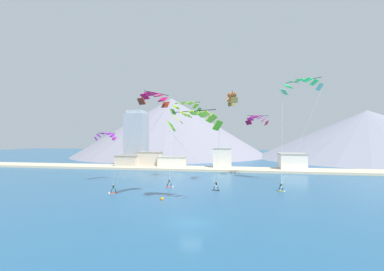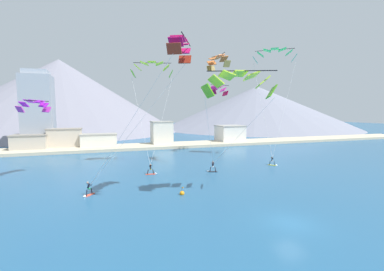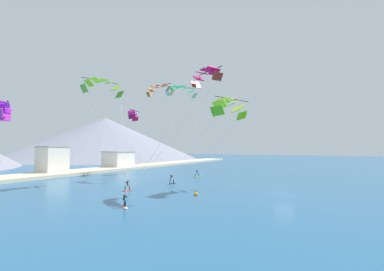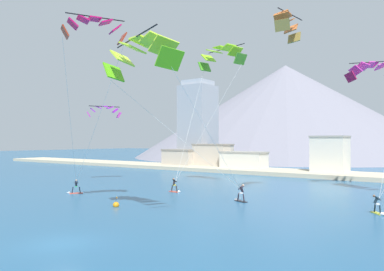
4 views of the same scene
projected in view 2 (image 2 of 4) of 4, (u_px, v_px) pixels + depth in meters
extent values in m
plane|color=#23567F|center=(290.00, 223.00, 22.00)|extent=(400.00, 400.00, 0.00)
cube|color=#E54C33|center=(89.00, 195.00, 29.35)|extent=(1.23, 1.41, 0.07)
cylinder|color=black|center=(92.00, 191.00, 29.69)|extent=(0.23, 0.25, 0.68)
cylinder|color=black|center=(87.00, 193.00, 28.94)|extent=(0.23, 0.25, 0.68)
cube|color=#33B266|center=(89.00, 189.00, 29.28)|extent=(0.36, 0.35, 0.12)
cylinder|color=black|center=(88.00, 186.00, 29.27)|extent=(0.40, 0.37, 0.58)
cylinder|color=black|center=(90.00, 184.00, 29.33)|extent=(0.44, 0.36, 0.38)
cylinder|color=black|center=(88.00, 185.00, 29.12)|extent=(0.44, 0.36, 0.38)
cylinder|color=black|center=(90.00, 185.00, 29.17)|extent=(0.34, 0.43, 0.03)
sphere|color=tan|center=(88.00, 183.00, 29.27)|extent=(0.21, 0.21, 0.21)
cone|color=white|center=(84.00, 197.00, 28.52)|extent=(0.47, 0.46, 0.36)
cube|color=#E54C33|center=(151.00, 174.00, 39.10)|extent=(1.48, 0.60, 0.07)
cylinder|color=black|center=(148.00, 172.00, 38.98)|extent=(0.25, 0.14, 0.71)
cylinder|color=black|center=(153.00, 172.00, 39.15)|extent=(0.25, 0.14, 0.71)
cube|color=yellow|center=(150.00, 169.00, 39.03)|extent=(0.26, 0.32, 0.12)
cylinder|color=black|center=(150.00, 167.00, 38.95)|extent=(0.25, 0.34, 0.60)
cylinder|color=black|center=(150.00, 166.00, 39.01)|extent=(0.14, 0.52, 0.39)
cylinder|color=black|center=(151.00, 166.00, 39.05)|extent=(0.14, 0.52, 0.39)
cylinder|color=black|center=(150.00, 166.00, 39.21)|extent=(0.52, 0.09, 0.03)
sphere|color=#9E7051|center=(150.00, 165.00, 38.84)|extent=(0.22, 0.22, 0.22)
cone|color=white|center=(156.00, 173.00, 39.28)|extent=(0.34, 0.39, 0.36)
cube|color=black|center=(213.00, 172.00, 40.73)|extent=(1.50, 0.89, 0.07)
cylinder|color=#231E28|center=(215.00, 169.00, 40.69)|extent=(0.28, 0.20, 0.75)
cylinder|color=#231E28|center=(210.00, 169.00, 40.70)|extent=(0.28, 0.20, 0.75)
cube|color=white|center=(213.00, 167.00, 40.66)|extent=(0.33, 0.38, 0.12)
cylinder|color=#231E28|center=(213.00, 164.00, 40.74)|extent=(0.36, 0.51, 0.64)
cylinder|color=#231E28|center=(214.00, 163.00, 40.63)|extent=(0.26, 0.54, 0.41)
cylinder|color=#231E28|center=(212.00, 163.00, 40.63)|extent=(0.26, 0.54, 0.41)
cylinder|color=black|center=(213.00, 164.00, 40.45)|extent=(0.50, 0.20, 0.03)
sphere|color=tan|center=(213.00, 162.00, 40.89)|extent=(0.23, 0.23, 0.23)
cone|color=white|center=(207.00, 171.00, 40.74)|extent=(0.40, 0.44, 0.36)
cube|color=yellow|center=(272.00, 165.00, 45.75)|extent=(1.24, 1.40, 0.07)
cylinder|color=#14232D|center=(270.00, 163.00, 45.92)|extent=(0.23, 0.25, 0.69)
cylinder|color=#14232D|center=(274.00, 163.00, 45.50)|extent=(0.23, 0.25, 0.69)
cube|color=white|center=(272.00, 161.00, 45.68)|extent=(0.37, 0.36, 0.12)
cylinder|color=#14232D|center=(272.00, 159.00, 45.56)|extent=(0.46, 0.43, 0.59)
cylinder|color=#14232D|center=(272.00, 158.00, 45.69)|extent=(0.44, 0.37, 0.38)
cylinder|color=#14232D|center=(273.00, 158.00, 45.57)|extent=(0.44, 0.37, 0.38)
cylinder|color=black|center=(272.00, 158.00, 45.78)|extent=(0.35, 0.43, 0.03)
sphere|color=brown|center=(272.00, 157.00, 45.38)|extent=(0.21, 0.21, 0.21)
cone|color=white|center=(277.00, 165.00, 45.28)|extent=(0.47, 0.46, 0.36)
cube|color=maroon|center=(185.00, 59.00, 28.53)|extent=(1.51, 1.17, 0.99)
cube|color=#C70E54|center=(184.00, 51.00, 27.83)|extent=(1.63, 1.41, 0.80)
cube|color=#C70E54|center=(182.00, 44.00, 26.93)|extent=(1.70, 1.55, 0.51)
cube|color=#C70E54|center=(180.00, 40.00, 25.95)|extent=(1.71, 1.58, 0.15)
cube|color=#C70E54|center=(178.00, 39.00, 25.00)|extent=(1.69, 1.57, 0.51)
cube|color=#C70E54|center=(176.00, 42.00, 24.20)|extent=(1.62, 1.44, 0.80)
cube|color=maroon|center=(174.00, 49.00, 23.65)|extent=(1.49, 1.22, 0.99)
cylinder|color=black|center=(186.00, 40.00, 25.84)|extent=(2.44, 4.58, 0.10)
cylinder|color=silver|center=(137.00, 125.00, 28.97)|extent=(10.53, 2.71, 13.66)
cylinder|color=silver|center=(127.00, 126.00, 26.33)|extent=(7.94, 7.42, 13.66)
cube|color=#409123|center=(133.00, 74.00, 45.06)|extent=(1.20, 1.97, 1.33)
cube|color=#8FDD1A|center=(138.00, 67.00, 45.01)|extent=(1.55, 2.06, 1.06)
cube|color=#8FDD1A|center=(144.00, 63.00, 45.04)|extent=(1.76, 2.11, 0.66)
cube|color=#8FDD1A|center=(152.00, 62.00, 45.14)|extent=(1.80, 2.13, 0.17)
cube|color=#8FDD1A|center=(160.00, 64.00, 45.29)|extent=(1.73, 2.11, 0.66)
cube|color=#8FDD1A|center=(166.00, 68.00, 45.48)|extent=(1.49, 2.06, 1.06)
cube|color=#409123|center=(171.00, 74.00, 45.69)|extent=(1.11, 1.98, 1.33)
cylinder|color=black|center=(152.00, 63.00, 45.96)|extent=(6.56, 1.83, 0.10)
cylinder|color=silver|center=(140.00, 118.00, 42.16)|extent=(1.69, 8.27, 14.32)
cylinder|color=silver|center=(162.00, 118.00, 42.49)|extent=(5.29, 6.62, 14.32)
cube|color=#5DBD16|center=(271.00, 92.00, 28.11)|extent=(1.50, 1.89, 1.52)
cube|color=#C1EB2E|center=(263.00, 82.00, 28.09)|extent=(1.75, 1.97, 1.32)
cube|color=#C1EB2E|center=(252.00, 76.00, 27.99)|extent=(1.85, 2.02, 0.97)
cube|color=#C1EB2E|center=(239.00, 74.00, 27.80)|extent=(1.78, 2.05, 0.50)
cube|color=#C1EB2E|center=(227.00, 75.00, 27.56)|extent=(1.60, 2.06, 0.97)
cube|color=#C1EB2E|center=(216.00, 81.00, 27.29)|extent=(1.29, 2.03, 1.32)
cube|color=#5DBD16|center=(208.00, 91.00, 27.03)|extent=(0.87, 1.97, 1.52)
cylinder|color=black|center=(242.00, 71.00, 26.99)|extent=(6.90, 2.90, 0.10)
cylinder|color=silver|center=(238.00, 137.00, 34.27)|extent=(1.73, 12.78, 9.76)
cylinder|color=silver|center=(210.00, 137.00, 33.68)|extent=(6.00, 11.42, 9.76)
cube|color=#4BBDA1|center=(255.00, 60.00, 53.58)|extent=(2.10, 2.26, 1.41)
cube|color=#0EF06B|center=(260.00, 55.00, 53.14)|extent=(2.35, 2.47, 1.12)
cube|color=#0EF06B|center=(267.00, 51.00, 52.67)|extent=(2.49, 2.60, 0.71)
cube|color=#0EF06B|center=(275.00, 49.00, 52.22)|extent=(2.51, 2.65, 0.23)
cube|color=#0EF06B|center=(282.00, 50.00, 51.84)|extent=(2.44, 2.63, 0.71)
cube|color=#0EF06B|center=(289.00, 53.00, 51.56)|extent=(2.25, 2.54, 1.12)
cube|color=#4BBDA1|center=(294.00, 58.00, 51.43)|extent=(1.96, 2.35, 1.41)
cylinder|color=black|center=(275.00, 50.00, 53.14)|extent=(6.24, 4.97, 0.10)
cylinder|color=silver|center=(262.00, 107.00, 49.77)|extent=(1.79, 9.72, 18.38)
cylinder|color=silver|center=(285.00, 107.00, 48.59)|extent=(8.55, 4.91, 18.38)
cube|color=#99103E|center=(225.00, 94.00, 60.71)|extent=(1.09, 1.83, 1.28)
cube|color=#D32E9A|center=(223.00, 90.00, 60.23)|extent=(1.42, 1.94, 1.18)
cube|color=#D32E9A|center=(220.00, 87.00, 59.53)|extent=(1.67, 1.97, 0.92)
cube|color=#D32E9A|center=(218.00, 86.00, 58.68)|extent=(1.83, 1.95, 0.55)
cube|color=#D32E9A|center=(215.00, 86.00, 57.80)|extent=(1.89, 1.84, 0.92)
cube|color=#D32E9A|center=(213.00, 89.00, 57.01)|extent=(1.86, 1.67, 1.18)
cube|color=#99103E|center=(213.00, 92.00, 56.39)|extent=(1.69, 1.46, 1.28)
cylinder|color=black|center=(220.00, 85.00, 58.24)|extent=(5.41, 1.78, 0.10)
cube|color=#CB36B0|center=(47.00, 109.00, 37.98)|extent=(1.33, 1.02, 0.92)
cube|color=#A916CB|center=(44.00, 105.00, 37.35)|extent=(1.43, 1.22, 0.78)
cube|color=#A916CB|center=(39.00, 102.00, 36.56)|extent=(1.48, 1.36, 0.55)
cube|color=#A916CB|center=(34.00, 100.00, 35.71)|extent=(1.48, 1.41, 0.26)
cube|color=#A916CB|center=(29.00, 101.00, 34.90)|extent=(1.45, 1.42, 0.55)
cube|color=#A916CB|center=(24.00, 104.00, 34.22)|extent=(1.36, 1.36, 0.78)
cube|color=#CB36B0|center=(20.00, 109.00, 33.76)|extent=(1.22, 1.21, 0.92)
cylinder|color=black|center=(37.00, 101.00, 35.58)|extent=(2.14, 4.08, 0.10)
cube|color=olive|center=(211.00, 68.00, 46.97)|extent=(1.52, 0.68, 1.23)
cube|color=#D1682B|center=(212.00, 63.00, 46.25)|extent=(1.56, 0.94, 1.13)
cube|color=#D1682B|center=(214.00, 59.00, 45.32)|extent=(1.59, 1.14, 0.87)
cube|color=#D1682B|center=(217.00, 56.00, 44.33)|extent=(1.58, 1.32, 0.48)
cube|color=#D1682B|center=(220.00, 56.00, 43.42)|extent=(1.56, 1.41, 0.87)
cube|color=#D1682B|center=(224.00, 59.00, 42.74)|extent=(1.52, 1.32, 1.13)
cube|color=olive|center=(227.00, 64.00, 42.38)|extent=(1.46, 1.06, 1.23)
cylinder|color=black|center=(220.00, 56.00, 44.60)|extent=(0.68, 5.20, 0.10)
sphere|color=orange|center=(182.00, 193.00, 29.54)|extent=(0.56, 0.56, 0.56)
cylinder|color=black|center=(182.00, 189.00, 29.50)|extent=(0.04, 0.04, 0.44)
cube|color=orange|center=(183.00, 187.00, 29.51)|extent=(0.18, 0.01, 0.12)
cube|color=beige|center=(163.00, 146.00, 69.85)|extent=(180.00, 10.00, 0.70)
cube|color=#B7AD9E|center=(31.00, 143.00, 61.74)|extent=(7.43, 5.95, 3.82)
cube|color=gray|center=(30.00, 135.00, 61.55)|extent=(7.73, 6.19, 0.30)
cube|color=silver|center=(99.00, 142.00, 66.51)|extent=(8.76, 4.29, 3.56)
cube|color=#99958B|center=(99.00, 134.00, 66.33)|extent=(9.11, 4.46, 0.30)
cube|color=silver|center=(162.00, 134.00, 72.11)|extent=(5.54, 5.27, 6.58)
cube|color=#99958B|center=(161.00, 122.00, 71.79)|extent=(5.76, 5.48, 0.30)
cube|color=silver|center=(230.00, 135.00, 78.60)|extent=(7.48, 6.73, 5.11)
cube|color=#9D9992|center=(230.00, 126.00, 78.35)|extent=(7.78, 7.00, 0.30)
cube|color=beige|center=(65.00, 139.00, 64.99)|extent=(7.74, 4.48, 5.04)
cube|color=gray|center=(65.00, 129.00, 64.75)|extent=(8.05, 4.66, 0.30)
cube|color=#999EA8|center=(38.00, 112.00, 65.59)|extent=(7.00, 7.00, 18.75)
cube|color=#A8ADB9|center=(36.00, 73.00, 64.67)|extent=(5.60, 5.60, 1.20)
cone|color=gray|center=(60.00, 96.00, 122.35)|extent=(111.47, 111.47, 34.21)
cone|color=gray|center=(256.00, 107.00, 146.44)|extent=(106.69, 106.69, 23.89)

